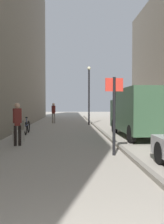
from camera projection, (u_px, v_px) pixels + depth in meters
The scene contains 9 objects.
ground_plane at pixel (76, 135), 13.31m from camera, with size 80.00×80.00×0.00m, color #A8A093.
kerb_strip at pixel (105, 134), 13.38m from camera, with size 0.16×40.00×0.12m, color gray.
pedestrian_main_foreground at pixel (54, 111), 21.78m from camera, with size 0.35×0.24×1.80m.
pedestrian_mid_block at pixel (17, 121), 9.96m from camera, with size 0.34×0.25×1.76m.
delivery_van at pixel (138, 111), 12.56m from camera, with size 1.98×5.44×2.48m.
street_sign_post at pixel (114, 109), 8.11m from camera, with size 0.60×0.10×2.60m.
lamp_post at pixel (89, 92), 19.93m from camera, with size 0.28×0.28×4.76m.
bicycle_leaning at pixel (27, 127), 13.96m from camera, with size 0.10×1.77×0.98m.
cafe_chair_near_window at pixel (20, 129), 11.34m from camera, with size 0.62×0.62×0.94m.
Camera 1 is at (-0.35, -1.26, 1.71)m, focal length 39.21 mm.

